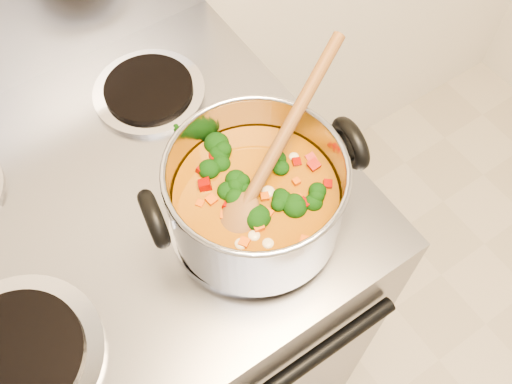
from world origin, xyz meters
TOP-DOWN VIEW (x-y plane):
  - electric_range at (-0.07, 1.16)m, footprint 0.73×0.66m
  - stockpot at (0.11, 1.01)m, footprint 0.30×0.23m
  - wooden_spoon at (0.13, 1.01)m, footprint 0.28×0.15m
  - cooktop_crumbs at (0.10, 0.97)m, footprint 0.19×0.30m

SIDE VIEW (x-z plane):
  - electric_range at x=-0.07m, z-range -0.07..1.01m
  - cooktop_crumbs at x=0.10m, z-range 0.92..0.93m
  - stockpot at x=0.11m, z-range 0.92..1.07m
  - wooden_spoon at x=0.13m, z-range 0.97..1.10m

